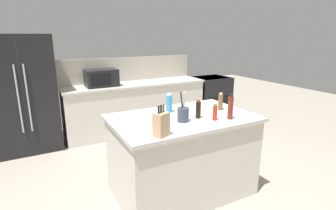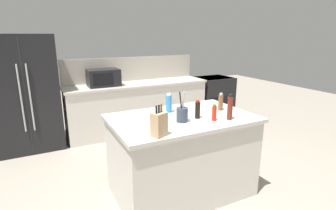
# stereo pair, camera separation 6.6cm
# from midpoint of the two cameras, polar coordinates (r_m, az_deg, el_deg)

# --- Properties ---
(ground_plane) EXTENTS (14.00, 14.00, 0.00)m
(ground_plane) POSITION_cam_midpoint_polar(r_m,az_deg,el_deg) (3.33, 3.47, -18.15)
(ground_plane) COLOR gray
(back_counter_run) EXTENTS (2.70, 0.66, 0.94)m
(back_counter_run) POSITION_cam_midpoint_polar(r_m,az_deg,el_deg) (5.09, -6.09, -0.41)
(back_counter_run) COLOR beige
(back_counter_run) RESTS_ON ground_plane
(wall_backsplash) EXTENTS (2.66, 0.03, 0.46)m
(wall_backsplash) POSITION_cam_midpoint_polar(r_m,az_deg,el_deg) (5.24, -7.55, 7.80)
(wall_backsplash) COLOR #B2A899
(wall_backsplash) RESTS_ON back_counter_run
(kitchen_island) EXTENTS (1.58, 1.00, 0.94)m
(kitchen_island) POSITION_cam_midpoint_polar(r_m,az_deg,el_deg) (3.10, 3.61, -10.82)
(kitchen_island) COLOR beige
(kitchen_island) RESTS_ON ground_plane
(refrigerator) EXTENTS (0.96, 0.75, 1.84)m
(refrigerator) POSITION_cam_midpoint_polar(r_m,az_deg,el_deg) (4.73, -28.14, 2.25)
(refrigerator) COLOR black
(refrigerator) RESTS_ON ground_plane
(range_oven) EXTENTS (0.76, 0.65, 0.92)m
(range_oven) POSITION_cam_midpoint_polar(r_m,az_deg,el_deg) (5.93, 10.07, 1.62)
(range_oven) COLOR black
(range_oven) RESTS_ON ground_plane
(microwave) EXTENTS (0.55, 0.39, 0.30)m
(microwave) POSITION_cam_midpoint_polar(r_m,az_deg,el_deg) (4.77, -13.50, 5.82)
(microwave) COLOR black
(microwave) RESTS_ON back_counter_run
(knife_block) EXTENTS (0.16, 0.14, 0.29)m
(knife_block) POSITION_cam_midpoint_polar(r_m,az_deg,el_deg) (2.33, -1.15, -4.19)
(knife_block) COLOR tan
(knife_block) RESTS_ON kitchen_island
(utensil_crock) EXTENTS (0.12, 0.12, 0.32)m
(utensil_crock) POSITION_cam_midpoint_polar(r_m,az_deg,el_deg) (2.73, 3.78, -1.99)
(utensil_crock) COLOR #333D4C
(utensil_crock) RESTS_ON kitchen_island
(hot_sauce_bottle) EXTENTS (0.05, 0.05, 0.18)m
(hot_sauce_bottle) POSITION_cam_midpoint_polar(r_m,az_deg,el_deg) (2.81, 10.70, -1.71)
(hot_sauce_bottle) COLOR red
(hot_sauce_bottle) RESTS_ON kitchen_island
(soy_sauce_bottle) EXTENTS (0.06, 0.06, 0.20)m
(soy_sauce_bottle) POSITION_cam_midpoint_polar(r_m,az_deg,el_deg) (2.86, 7.12, -1.04)
(soy_sauce_bottle) COLOR black
(soy_sauce_bottle) RESTS_ON kitchen_island
(dish_soap_bottle) EXTENTS (0.07, 0.07, 0.22)m
(dish_soap_bottle) POSITION_cam_midpoint_polar(r_m,az_deg,el_deg) (3.06, 0.81, 0.36)
(dish_soap_bottle) COLOR #3384BC
(dish_soap_bottle) RESTS_ON kitchen_island
(pepper_grinder) EXTENTS (0.06, 0.06, 0.21)m
(pepper_grinder) POSITION_cam_midpoint_polar(r_m,az_deg,el_deg) (3.21, 11.97, 0.61)
(pepper_grinder) COLOR brown
(pepper_grinder) RESTS_ON kitchen_island
(vinegar_bottle) EXTENTS (0.06, 0.06, 0.28)m
(vinegar_bottle) POSITION_cam_midpoint_polar(r_m,az_deg,el_deg) (2.87, 13.98, -0.57)
(vinegar_bottle) COLOR maroon
(vinegar_bottle) RESTS_ON kitchen_island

